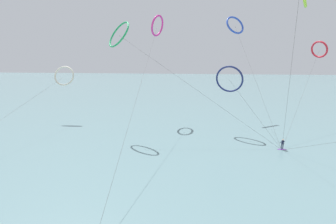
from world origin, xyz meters
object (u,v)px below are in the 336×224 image
object	(u,v)px
kite_emerald	(119,35)
kite_cobalt	(235,25)
surfer_violet	(282,145)
kite_navy	(229,79)
kite_ivory	(64,76)
kite_crimson	(319,50)
kite_magenta	(157,26)

from	to	relation	value
kite_emerald	kite_cobalt	bearing A→B (deg)	83.66
surfer_violet	kite_navy	size ratio (longest dim) A/B	0.13
surfer_violet	kite_cobalt	bearing A→B (deg)	80.64
kite_cobalt	kite_emerald	distance (m)	28.24
kite_navy	kite_emerald	size ratio (longest dim) A/B	0.42
surfer_violet	kite_ivory	distance (m)	45.26
kite_cobalt	kite_emerald	size ratio (longest dim) A/B	0.84
kite_crimson	kite_emerald	xyz separation A→B (m)	(-40.15, -14.78, 2.23)
surfer_violet	kite_magenta	bearing A→B (deg)	120.65
surfer_violet	kite_magenta	xyz separation A→B (m)	(-22.04, 17.27, 19.87)
kite_magenta	kite_navy	world-z (taller)	kite_magenta
kite_ivory	kite_emerald	xyz separation A→B (m)	(15.20, -7.74, 7.87)
surfer_violet	kite_emerald	xyz separation A→B (m)	(-27.03, 5.67, 17.12)
kite_crimson	kite_cobalt	world-z (taller)	kite_cobalt
kite_crimson	kite_cobalt	bearing A→B (deg)	50.50
kite_crimson	kite_ivory	world-z (taller)	kite_crimson
kite_crimson	kite_emerald	distance (m)	42.84
kite_crimson	kite_navy	distance (m)	24.69
kite_magenta	kite_cobalt	xyz separation A→B (m)	(17.24, 5.49, 0.59)
kite_emerald	surfer_violet	bearing A→B (deg)	34.26
kite_magenta	kite_navy	size ratio (longest dim) A/B	3.48
surfer_violet	kite_navy	bearing A→B (deg)	111.80
kite_crimson	kite_magenta	size ratio (longest dim) A/B	0.51
surfer_violet	kite_crimson	world-z (taller)	kite_crimson
kite_crimson	kite_navy	bearing A→B (deg)	89.00
kite_crimson	kite_magenta	world-z (taller)	kite_magenta
kite_crimson	surfer_violet	bearing A→B (deg)	115.17
kite_cobalt	kite_emerald	xyz separation A→B (m)	(-22.23, -17.09, -3.34)
kite_navy	kite_emerald	world-z (taller)	kite_emerald
surfer_violet	kite_emerald	bearing A→B (deg)	146.89
surfer_violet	kite_crimson	distance (m)	28.49
kite_magenta	kite_cobalt	bearing A→B (deg)	129.89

